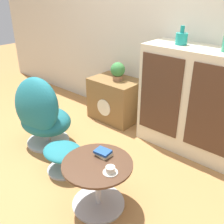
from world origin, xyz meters
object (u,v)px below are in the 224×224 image
Objects in this scene: potted_plant at (118,71)px; tv_console at (116,99)px; coffee_table at (98,181)px; vase_leftmost at (181,38)px; ottoman at (63,154)px; teacup at (110,170)px; book_stack at (103,153)px; egg_chair at (41,114)px; sideboard at (194,101)px.

tv_console is at bearing -178.81° from potted_plant.
vase_leftmost reaches higher than coffee_table.
teacup reaches higher than ottoman.
coffee_table is at bearing -70.77° from book_stack.
potted_plant is (0.03, 0.00, 0.39)m from tv_console.
vase_leftmost is (0.48, 1.18, 0.97)m from ottoman.
tv_console is at bearing 127.00° from book_stack.
potted_plant is (0.20, 1.02, 0.29)m from egg_chair.
book_stack is at bearing -53.00° from tv_console.
tv_console is 1.04m from egg_chair.
ottoman is at bearing 170.19° from coffee_table.
vase_leftmost is 0.94m from potted_plant.
teacup reaches higher than coffee_table.
egg_chair is at bearing -99.56° from tv_console.
potted_plant is 1.71× the size of book_stack.
potted_plant is 1.66m from teacup.
teacup is at bearing -33.05° from book_stack.
potted_plant reaches higher than book_stack.
vase_leftmost reaches higher than sideboard.
tv_console is 1.22m from vase_leftmost.
book_stack is (0.04, -1.17, -0.72)m from vase_leftmost.
vase_leftmost is (-0.08, 1.27, 0.91)m from coffee_table.
sideboard is at bearing 39.88° from egg_chair.
ottoman is at bearing 170.84° from teacup.
teacup is (0.70, -0.11, 0.25)m from ottoman.
ottoman is (-0.70, -1.17, -0.36)m from sideboard.
book_stack is (0.88, -1.16, 0.17)m from tv_console.
ottoman is (0.36, -1.17, -0.09)m from tv_console.
coffee_table is 1.60m from potted_plant.
teacup is (0.15, -0.02, 0.19)m from coffee_table.
potted_plant is at bearing -179.38° from vase_leftmost.
potted_plant is at bearing 1.19° from tv_console.
vase_leftmost is 0.80× the size of potted_plant.
sideboard is 1.29m from teacup.
vase_leftmost is at bearing 67.82° from ottoman.
ottoman is at bearing -112.18° from vase_leftmost.
sideboard is 4.88× the size of potted_plant.
potted_plant is at bearing 78.63° from egg_chair.
vase_leftmost is (0.84, 0.01, 0.88)m from tv_console.
book_stack is at bearing 109.23° from coffee_table.
sideboard reaches higher than coffee_table.
sideboard is 1.19m from book_stack.
book_stack is at bearing 0.71° from ottoman.
sideboard reaches higher than egg_chair.
coffee_table is 0.22m from book_stack.
vase_leftmost is 1.64× the size of teacup.
egg_chair is at bearing 167.95° from teacup.
egg_chair is at bearing 164.20° from ottoman.
egg_chair is 1.08m from potted_plant.
egg_chair is at bearing 172.23° from book_stack.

